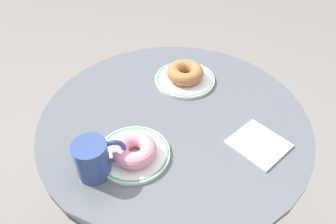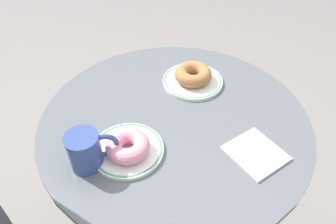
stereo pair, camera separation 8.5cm
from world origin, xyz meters
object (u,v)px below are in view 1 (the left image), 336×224
Objects in this scene: cafe_table at (173,166)px; donut_cinnamon at (185,72)px; plate_left at (133,154)px; coffee_mug at (94,159)px; paper_napkin at (259,144)px; donut_pink_frosted at (135,150)px; plate_right at (185,79)px.

cafe_table is 6.84× the size of donut_cinnamon.
cafe_table is at bearing -10.55° from plate_left.
coffee_mug is at bearing 161.29° from cafe_table.
donut_cinnamon is 0.90× the size of paper_napkin.
paper_napkin is at bearing -51.70° from coffee_mug.
donut_cinnamon reaches higher than paper_napkin.
plate_left is at bearing 169.45° from cafe_table.
donut_pink_frosted is 0.84× the size of paper_napkin.
donut_pink_frosted is at bearing -39.68° from coffee_mug.
coffee_mug reaches higher than plate_left.
coffee_mug is at bearing 128.30° from paper_napkin.
donut_pink_frosted reaches higher than plate_left.
donut_cinnamon reaches higher than plate_right.
donut_cinnamon is at bearing 14.42° from cafe_table.
cafe_table is at bearing -7.30° from donut_pink_frosted.
plate_left is at bearing 53.90° from donut_pink_frosted.
plate_left is (-0.16, 0.03, 0.22)m from cafe_table.
donut_cinnamon reaches higher than cafe_table.
donut_cinnamon is (0.00, 0.00, 0.03)m from plate_right.
plate_right is 0.32m from paper_napkin.
paper_napkin is at bearing -120.04° from plate_right.
coffee_mug is at bearing 174.36° from plate_right.
donut_pink_frosted is 0.34m from donut_cinnamon.
cafe_table is at bearing -165.58° from donut_cinnamon.
donut_cinnamon is at bearing 0.00° from plate_right.
paper_napkin is (-0.16, -0.28, -0.03)m from donut_cinnamon.
donut_cinnamon is at bearing 3.48° from donut_pink_frosted.
plate_right is (0.16, 0.04, 0.22)m from cafe_table.
donut_pink_frosted and donut_cinnamon have the same top height.
donut_pink_frosted is at bearing -176.52° from donut_cinnamon.
cafe_table is 6.14× the size of paper_napkin.
donut_pink_frosted is (-0.34, -0.02, 0.03)m from plate_right.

